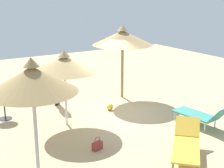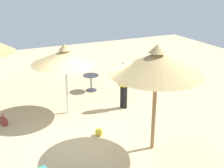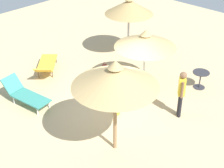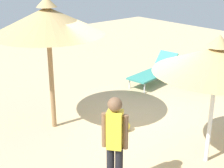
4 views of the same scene
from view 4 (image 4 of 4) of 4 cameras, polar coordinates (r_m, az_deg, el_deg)
ground at (r=7.81m, az=4.44°, el=-8.50°), size 24.00×24.00×0.10m
parasol_umbrella_far_left at (r=7.36m, az=-10.91°, el=10.52°), size 2.45×2.45×3.01m
parasol_umbrella_near_right at (r=6.19m, az=17.47°, el=4.01°), size 2.29×2.29×2.51m
lounge_chair_far_right at (r=10.73m, az=7.18°, el=2.24°), size 1.98×0.93×0.87m
person_standing_edge at (r=5.46m, az=0.48°, el=-9.54°), size 0.32×0.36×1.73m
beach_ball at (r=7.77m, az=2.19°, el=-7.17°), size 0.25×0.25×0.25m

